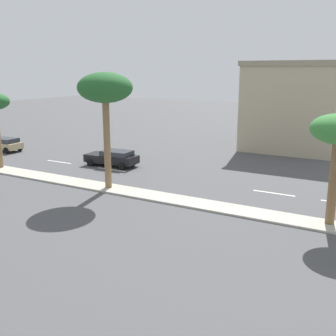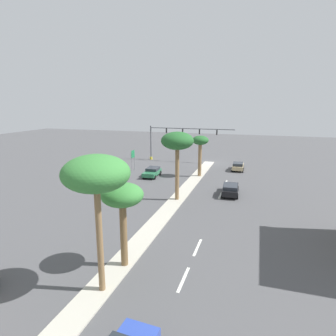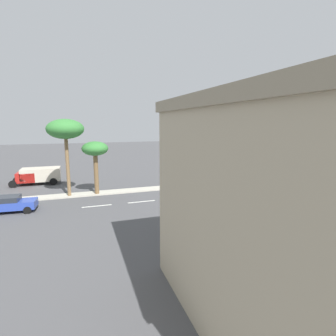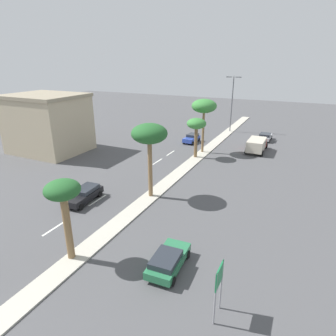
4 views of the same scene
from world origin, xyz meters
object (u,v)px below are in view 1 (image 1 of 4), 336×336
sedan_black_near (113,157)px  commercial_building (297,105)px  sedan_tan_front (4,144)px  palm_tree_near (105,90)px

sedan_black_near → commercial_building: bearing=145.3°
sedan_black_near → sedan_tan_front: size_ratio=1.14×
sedan_black_near → sedan_tan_front: sedan_black_near is taller
commercial_building → sedan_tan_front: 30.54m
commercial_building → sedan_black_near: size_ratio=2.39×
sedan_black_near → sedan_tan_front: (0.08, -13.69, -0.01)m
palm_tree_near → commercial_building: bearing=161.1°
palm_tree_near → sedan_tan_front: bearing=-107.7°
palm_tree_near → sedan_tan_front: size_ratio=1.90×
palm_tree_near → sedan_black_near: palm_tree_near is taller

